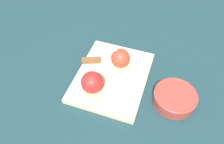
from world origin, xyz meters
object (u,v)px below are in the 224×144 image
bowl (175,98)px  knife (93,60)px  apple_half_left (92,82)px  apple_half_right (120,58)px

bowl → knife: bearing=85.0°
apple_half_left → knife: apple_half_left is taller
apple_half_left → knife: bearing=159.5°
apple_half_right → apple_half_left: bearing=149.7°
apple_half_left → bowl: bearing=59.4°
knife → bowl: bearing=-34.5°
apple_half_left → apple_half_right: 0.16m
apple_half_left → apple_half_right: size_ratio=1.07×
apple_half_right → knife: 0.12m
apple_half_left → knife: 0.14m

